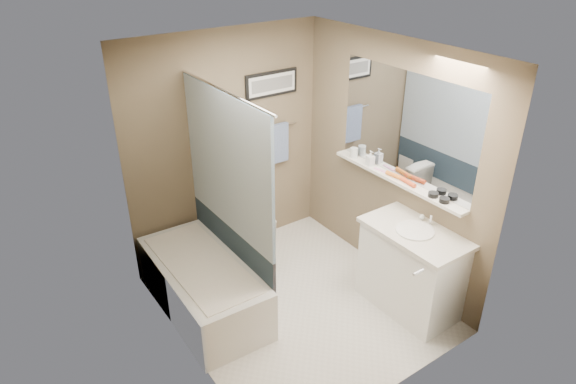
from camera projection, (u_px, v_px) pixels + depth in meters
ground at (297, 303)px, 4.94m from camera, size 2.50×2.50×0.00m
ceiling at (299, 54)px, 3.84m from camera, size 2.20×2.50×0.04m
wall_back at (228, 148)px, 5.28m from camera, size 2.20×0.04×2.40m
wall_front at (404, 263)px, 3.49m from camera, size 2.20×0.04×2.40m
wall_left at (181, 232)px, 3.84m from camera, size 0.04×2.50×2.40m
wall_right at (389, 163)px, 4.93m from camera, size 0.04×2.50×2.40m
tile_surround at (157, 227)px, 4.29m from camera, size 0.02×1.55×2.00m
curtain_rod at (223, 90)px, 4.15m from camera, size 0.02×1.55×0.02m
curtain_upper at (227, 163)px, 4.45m from camera, size 0.03×1.45×1.28m
curtain_lower at (232, 243)px, 4.83m from camera, size 0.03×1.45×0.36m
mirror at (406, 127)px, 4.63m from camera, size 0.02×1.60×1.00m
shelf at (396, 180)px, 4.85m from camera, size 0.12×1.60×0.03m
towel_bar at (273, 128)px, 5.50m from camera, size 0.60×0.02×0.02m
towel at (274, 144)px, 5.57m from camera, size 0.34×0.05×0.44m
art_frame at (272, 84)px, 5.29m from camera, size 0.62×0.02×0.26m
art_mat at (272, 84)px, 5.28m from camera, size 0.56×0.00×0.20m
art_image at (272, 84)px, 5.28m from camera, size 0.50×0.00×0.13m
door at (454, 261)px, 3.86m from camera, size 0.80×0.02×2.00m
door_handle at (418, 272)px, 3.73m from camera, size 0.10×0.02×0.02m
bathtub at (203, 286)px, 4.78m from camera, size 0.74×1.52×0.50m
tub_rim at (201, 264)px, 4.66m from camera, size 0.56×1.36×0.02m
toilet at (245, 238)px, 5.35m from camera, size 0.39×0.67×0.67m
vanity at (411, 271)px, 4.74m from camera, size 0.52×0.91×0.80m
countertop at (415, 233)px, 4.54m from camera, size 0.54×0.96×0.04m
sink_basin at (415, 230)px, 4.52m from camera, size 0.34×0.34×0.01m
faucet_spout at (431, 220)px, 4.60m from camera, size 0.02×0.02×0.10m
faucet_knob at (422, 217)px, 4.69m from camera, size 0.05×0.05×0.05m
candle_bowl_near at (444, 200)px, 4.42m from camera, size 0.09×0.09×0.04m
candle_bowl_far at (433, 195)px, 4.51m from camera, size 0.09×0.09×0.04m
hair_brush_front at (407, 181)px, 4.73m from camera, size 0.06×0.22×0.04m
hair_brush_back at (396, 176)px, 4.83m from camera, size 0.07×0.22×0.04m
pink_comb at (381, 170)px, 4.99m from camera, size 0.05×0.16×0.01m
glass_jar at (354, 153)px, 5.25m from camera, size 0.08×0.08×0.10m
soap_bottle at (370, 158)px, 5.07m from camera, size 0.07×0.07×0.15m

